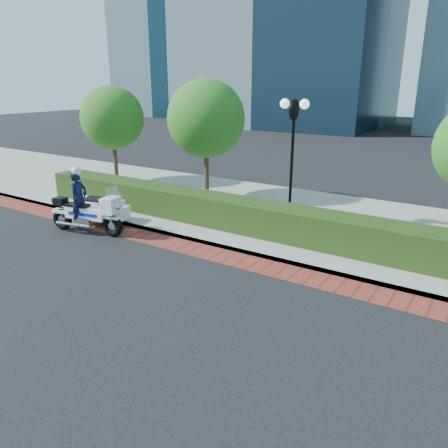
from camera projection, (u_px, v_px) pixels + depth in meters
The scene contains 8 objects.
ground at pixel (174, 269), 11.96m from camera, with size 120.00×120.00×0.00m, color black.
brick_strip at pixel (206, 252), 13.15m from camera, with size 60.00×1.00×0.01m, color maroon.
sidewalk at pixel (274, 214), 16.70m from camera, with size 60.00×8.00×0.15m, color gray.
hedge_main at pixel (242, 215), 14.62m from camera, with size 18.00×1.20×1.00m, color black.
lamppost at pixel (293, 142), 14.65m from camera, with size 1.02×0.70×4.21m.
tree_a at pixel (112, 118), 20.81m from camera, with size 3.00×3.00×4.58m.
tree_b at pixel (206, 119), 17.88m from camera, with size 3.20×3.20×4.89m.
police_motorcycle at pixel (90, 208), 14.97m from camera, with size 2.77×2.00×2.26m.
Camera 1 is at (7.17, -8.43, 4.91)m, focal length 35.00 mm.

